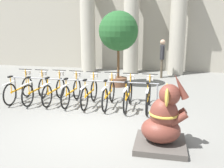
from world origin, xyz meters
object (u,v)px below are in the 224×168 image
object	(u,v)px
bicycle_1	(36,89)
bicycle_7	(148,96)
bicycle_3	(72,91)
bicycle_0	(20,88)
person_pedestrian	(162,55)
bicycle_2	(54,90)
potted_tree	(118,33)
bicycle_6	(128,95)
bicycle_5	(109,93)
bicycle_4	(90,92)
elephant_statue	(163,123)

from	to	relation	value
bicycle_1	bicycle_7	distance (m)	3.64
bicycle_3	bicycle_1	bearing A→B (deg)	-178.24
bicycle_0	person_pedestrian	bearing A→B (deg)	46.31
bicycle_0	person_pedestrian	size ratio (longest dim) A/B	0.95
bicycle_3	person_pedestrian	bearing A→B (deg)	59.90
bicycle_2	potted_tree	distance (m)	3.55
bicycle_6	bicycle_3	bearing A→B (deg)	178.29
bicycle_1	person_pedestrian	bearing A→B (deg)	50.33
bicycle_0	bicycle_2	distance (m)	1.22
bicycle_1	bicycle_6	xyz separation A→B (m)	(3.03, -0.02, 0.00)
bicycle_3	bicycle_5	distance (m)	1.21
bicycle_0	bicycle_2	xyz separation A→B (m)	(1.21, 0.07, 0.00)
bicycle_3	potted_tree	bearing A→B (deg)	69.11
bicycle_4	person_pedestrian	size ratio (longest dim) A/B	0.95
bicycle_1	elephant_statue	distance (m)	4.73
bicycle_3	elephant_statue	size ratio (longest dim) A/B	1.10
bicycle_1	bicycle_5	xyz separation A→B (m)	(2.43, 0.03, 0.00)
bicycle_0	bicycle_6	bearing A→B (deg)	-0.18
potted_tree	bicycle_4	bearing A→B (deg)	-98.61
bicycle_0	potted_tree	size ratio (longest dim) A/B	0.57
bicycle_6	bicycle_5	bearing A→B (deg)	175.93
bicycle_3	potted_tree	world-z (taller)	potted_tree
bicycle_0	bicycle_4	distance (m)	2.43
bicycle_3	elephant_statue	distance (m)	3.76
bicycle_7	bicycle_4	bearing A→B (deg)	179.82
elephant_statue	person_pedestrian	world-z (taller)	person_pedestrian
person_pedestrian	bicycle_1	bearing A→B (deg)	-129.67
bicycle_4	potted_tree	distance (m)	3.24
bicycle_7	elephant_statue	bearing A→B (deg)	-79.45
bicycle_4	bicycle_7	distance (m)	1.82
bicycle_3	bicycle_4	distance (m)	0.61
bicycle_4	bicycle_1	bearing A→B (deg)	179.86
bicycle_3	person_pedestrian	xyz separation A→B (m)	(2.74, 4.73, 0.69)
bicycle_7	potted_tree	size ratio (longest dim) A/B	0.57
bicycle_1	bicycle_5	world-z (taller)	same
bicycle_1	bicycle_2	bearing A→B (deg)	5.70
bicycle_1	bicycle_3	bearing A→B (deg)	1.76
bicycle_2	bicycle_6	world-z (taller)	same
bicycle_3	bicycle_0	bearing A→B (deg)	-178.65
person_pedestrian	bicycle_4	bearing A→B (deg)	-114.11
person_pedestrian	potted_tree	distance (m)	2.89
bicycle_5	person_pedestrian	distance (m)	5.03
bicycle_1	bicycle_5	distance (m)	2.43
bicycle_2	potted_tree	xyz separation A→B (m)	(1.62, 2.64, 1.73)
bicycle_3	person_pedestrian	distance (m)	5.52
bicycle_4	elephant_statue	size ratio (longest dim) A/B	1.10
bicycle_7	elephant_statue	world-z (taller)	elephant_statue
potted_tree	bicycle_1	bearing A→B (deg)	-129.55
bicycle_1	bicycle_3	distance (m)	1.21
bicycle_1	bicycle_4	size ratio (longest dim) A/B	1.00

